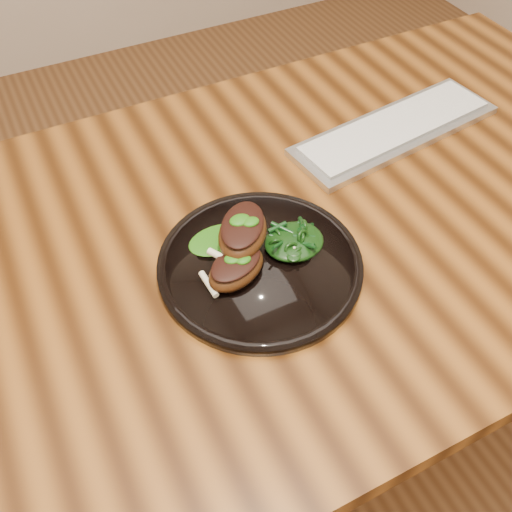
% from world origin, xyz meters
% --- Properties ---
extents(desk, '(1.60, 0.80, 0.75)m').
position_xyz_m(desk, '(0.00, 0.00, 0.67)').
color(desk, '#341906').
rests_on(desk, ground).
extents(plate, '(0.29, 0.29, 0.02)m').
position_xyz_m(plate, '(-0.01, -0.07, 0.76)').
color(plate, black).
rests_on(plate, desk).
extents(lamb_chop_front, '(0.11, 0.09, 0.04)m').
position_xyz_m(lamb_chop_front, '(-0.06, -0.08, 0.79)').
color(lamb_chop_front, '#43220C').
rests_on(lamb_chop_front, plate).
extents(lamb_chop_back, '(0.11, 0.12, 0.05)m').
position_xyz_m(lamb_chop_back, '(-0.03, -0.04, 0.81)').
color(lamb_chop_back, '#43220C').
rests_on(lamb_chop_back, plate).
extents(herb_smear, '(0.09, 0.06, 0.01)m').
position_xyz_m(herb_smear, '(-0.05, -0.01, 0.77)').
color(herb_smear, '#134E08').
rests_on(herb_smear, plate).
extents(greens_heap, '(0.09, 0.08, 0.03)m').
position_xyz_m(greens_heap, '(0.04, -0.07, 0.78)').
color(greens_heap, black).
rests_on(greens_heap, plate).
extents(keyboard, '(0.41, 0.17, 0.02)m').
position_xyz_m(keyboard, '(0.35, 0.11, 0.76)').
color(keyboard, silver).
rests_on(keyboard, desk).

